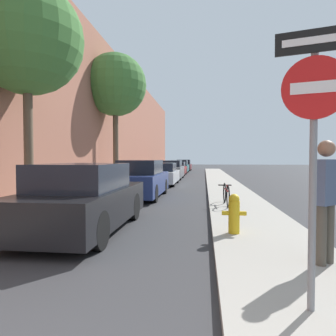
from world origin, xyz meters
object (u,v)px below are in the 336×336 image
(traffic_sign_post, at_px, (314,126))
(street_tree_near, at_px, (27,39))
(fire_hydrant, at_px, (234,213))
(bicycle, at_px, (226,194))
(pedestrian, at_px, (326,194))
(parked_car_teal, at_px, (180,167))
(parked_car_silver, at_px, (162,174))
(parked_car_black, at_px, (84,199))
(street_tree_far, at_px, (115,85))
(parked_car_navy, at_px, (142,180))
(parked_car_maroon, at_px, (184,165))
(parked_car_red, at_px, (176,169))
(parked_car_grey, at_px, (170,170))

(traffic_sign_post, bearing_deg, street_tree_near, 156.58)
(fire_hydrant, relative_size, bicycle, 0.48)
(fire_hydrant, distance_m, pedestrian, 2.03)
(parked_car_teal, bearing_deg, parked_car_silver, -89.46)
(parked_car_black, height_order, bicycle, parked_car_black)
(street_tree_near, distance_m, street_tree_far, 8.19)
(street_tree_far, relative_size, bicycle, 4.40)
(parked_car_teal, bearing_deg, pedestrian, -81.29)
(parked_car_navy, xyz_separation_m, street_tree_far, (-2.25, 3.82, 4.84))
(parked_car_silver, bearing_deg, parked_car_maroon, 90.20)
(fire_hydrant, bearing_deg, parked_car_maroon, 95.62)
(parked_car_navy, distance_m, traffic_sign_post, 9.77)
(parked_car_teal, distance_m, street_tree_far, 18.15)
(parked_car_black, bearing_deg, parked_car_silver, 89.68)
(traffic_sign_post, bearing_deg, parked_car_red, 113.54)
(street_tree_far, distance_m, traffic_sign_post, 14.56)
(street_tree_far, bearing_deg, fire_hydrant, -61.24)
(parked_car_red, height_order, fire_hydrant, parked_car_red)
(parked_car_teal, distance_m, fire_hydrant, 27.39)
(parked_car_silver, relative_size, parked_car_maroon, 1.02)
(pedestrian, distance_m, bicycle, 5.39)
(parked_car_teal, bearing_deg, fire_hydrant, -83.07)
(parked_car_maroon, bearing_deg, parked_car_black, -89.98)
(bicycle, bearing_deg, parked_car_maroon, 94.27)
(parked_car_silver, bearing_deg, pedestrian, -72.44)
(parked_car_navy, xyz_separation_m, pedestrian, (4.25, -7.61, 0.38))
(parked_car_teal, relative_size, street_tree_near, 0.71)
(parked_car_teal, xyz_separation_m, traffic_sign_post, (3.75, -30.19, 1.26))
(parked_car_black, height_order, parked_car_maroon, parked_car_black)
(street_tree_near, relative_size, traffic_sign_post, 2.31)
(street_tree_far, bearing_deg, pedestrian, -60.38)
(parked_car_navy, relative_size, street_tree_far, 0.62)
(parked_car_red, distance_m, parked_car_teal, 5.00)
(parked_car_maroon, xyz_separation_m, traffic_sign_post, (3.68, -35.86, 1.25))
(parked_car_grey, relative_size, parked_car_maroon, 1.05)
(parked_car_grey, bearing_deg, parked_car_maroon, 90.14)
(parked_car_black, xyz_separation_m, parked_car_grey, (0.03, 16.69, -0.02))
(street_tree_far, bearing_deg, bicycle, -48.27)
(parked_car_maroon, bearing_deg, parked_car_teal, -90.71)
(parked_car_maroon, bearing_deg, street_tree_near, -93.96)
(parked_car_black, xyz_separation_m, bicycle, (3.34, 3.39, -0.25))
(parked_car_teal, distance_m, street_tree_near, 25.94)
(parked_car_black, xyz_separation_m, fire_hydrant, (3.23, -0.26, -0.19))
(parked_car_black, height_order, pedestrian, pedestrian)
(parked_car_teal, height_order, traffic_sign_post, traffic_sign_post)
(parked_car_silver, distance_m, street_tree_near, 11.26)
(parked_car_teal, bearing_deg, parked_car_grey, -89.38)
(traffic_sign_post, bearing_deg, parked_car_grey, 115.60)
(parked_car_red, bearing_deg, pedestrian, -79.69)
(street_tree_near, distance_m, bicycle, 7.32)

